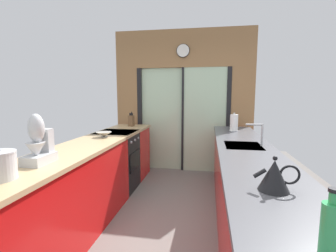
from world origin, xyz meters
TOP-DOWN VIEW (x-y plane):
  - ground_plane at (0.00, 0.60)m, footprint 5.04×7.60m
  - back_wall_unit at (0.00, 2.40)m, footprint 2.64×0.12m
  - left_counter_run at (-0.91, 0.13)m, footprint 0.62×3.80m
  - right_counter_run at (0.91, 0.30)m, footprint 0.62×3.80m
  - sink_faucet at (1.06, 0.55)m, footprint 0.19×0.02m
  - oven_range at (-0.91, 1.25)m, footprint 0.60×0.60m
  - mixing_bowl at (-0.89, 0.76)m, footprint 0.21×0.21m
  - knife_block at (-0.89, 1.93)m, footprint 0.08×0.14m
  - stand_mixer at (-0.89, -0.49)m, footprint 0.17×0.27m
  - kettle at (0.89, -0.76)m, footprint 0.27×0.18m
  - soap_bottle at (0.89, -1.43)m, footprint 0.06×0.06m
  - paper_towel_roll at (0.89, 1.63)m, footprint 0.14×0.14m

SIDE VIEW (x-z plane):
  - ground_plane at x=0.00m, z-range -0.02..0.00m
  - oven_range at x=-0.91m, z-range 0.00..0.92m
  - right_counter_run at x=0.91m, z-range 0.00..0.92m
  - left_counter_run at x=-0.91m, z-range 0.01..0.93m
  - mixing_bowl at x=-0.89m, z-range 0.92..1.00m
  - kettle at x=0.89m, z-range 0.91..1.12m
  - knife_block at x=-0.89m, z-range 0.89..1.15m
  - soap_bottle at x=0.89m, z-range 0.90..1.18m
  - paper_towel_roll at x=0.89m, z-range 0.90..1.20m
  - stand_mixer at x=-0.89m, z-range 0.87..1.29m
  - sink_faucet at x=1.06m, z-range 0.96..1.21m
  - back_wall_unit at x=0.00m, z-range 0.17..2.87m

